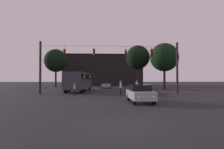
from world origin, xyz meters
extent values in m
plane|color=black|center=(0.00, 24.50, 0.00)|extent=(168.00, 168.00, 0.00)
cylinder|color=black|center=(-9.08, 16.55, 3.47)|extent=(0.28, 0.28, 6.94)
cylinder|color=black|center=(9.08, 16.55, 3.47)|extent=(0.28, 0.28, 6.94)
cylinder|color=black|center=(0.00, 16.55, 6.37)|extent=(18.17, 0.02, 0.02)
cylinder|color=black|center=(-5.96, 16.55, 6.14)|extent=(0.03, 0.03, 0.43)
cube|color=black|center=(-5.96, 16.55, 5.45)|extent=(0.26, 0.32, 0.95)
sphere|color=red|center=(-5.96, 16.37, 5.75)|extent=(0.20, 0.20, 0.20)
sphere|color=#5B3D0C|center=(-5.96, 16.37, 5.45)|extent=(0.20, 0.20, 0.20)
sphere|color=#0C4219|center=(-5.96, 16.37, 5.15)|extent=(0.20, 0.20, 0.20)
cylinder|color=black|center=(-2.09, 16.55, 6.17)|extent=(0.03, 0.03, 0.37)
cube|color=black|center=(-2.09, 16.55, 5.52)|extent=(0.26, 0.32, 0.95)
sphere|color=#510A0A|center=(-2.09, 16.37, 5.82)|extent=(0.20, 0.20, 0.20)
sphere|color=#5B3D0C|center=(-2.09, 16.37, 5.52)|extent=(0.20, 0.20, 0.20)
sphere|color=#1EE04C|center=(-2.09, 16.37, 5.22)|extent=(0.20, 0.20, 0.20)
cylinder|color=black|center=(2.12, 16.55, 6.13)|extent=(0.03, 0.03, 0.47)
cube|color=black|center=(2.12, 16.55, 5.42)|extent=(0.26, 0.32, 0.95)
sphere|color=red|center=(2.12, 16.37, 5.72)|extent=(0.20, 0.20, 0.20)
sphere|color=#5B3D0C|center=(2.12, 16.37, 5.42)|extent=(0.20, 0.20, 0.20)
sphere|color=#0C4219|center=(2.12, 16.37, 5.12)|extent=(0.20, 0.20, 0.20)
cylinder|color=black|center=(5.61, 16.55, 6.19)|extent=(0.03, 0.03, 0.34)
cube|color=black|center=(5.61, 16.55, 5.54)|extent=(0.26, 0.32, 0.95)
sphere|color=red|center=(5.61, 16.37, 5.84)|extent=(0.20, 0.20, 0.20)
sphere|color=#5B3D0C|center=(5.61, 16.37, 5.54)|extent=(0.20, 0.20, 0.20)
sphere|color=#0C4219|center=(5.61, 16.37, 5.24)|extent=(0.20, 0.20, 0.20)
cube|color=#2D2D33|center=(-4.71, 22.20, 1.75)|extent=(3.22, 11.14, 2.50)
cube|color=black|center=(-4.71, 22.20, 2.36)|extent=(3.21, 10.48, 0.70)
cylinder|color=black|center=(-5.56, 26.22, 0.50)|extent=(0.35, 1.02, 1.00)
cylinder|color=black|center=(-3.34, 26.08, 0.50)|extent=(0.35, 1.02, 1.00)
cylinder|color=black|center=(-5.96, 20.08, 0.50)|extent=(0.35, 1.02, 1.00)
cylinder|color=black|center=(-3.75, 19.93, 0.50)|extent=(0.35, 1.02, 1.00)
cylinder|color=black|center=(-6.09, 18.10, 0.50)|extent=(0.35, 1.02, 1.00)
cylinder|color=black|center=(-3.88, 17.95, 0.50)|extent=(0.35, 1.02, 1.00)
cube|color=beige|center=(-4.49, 25.49, 2.36)|extent=(2.61, 0.97, 0.56)
cube|color=beige|center=(-4.89, 19.45, 2.36)|extent=(2.61, 0.97, 0.56)
cube|color=#99999E|center=(2.35, 7.92, 0.66)|extent=(1.90, 4.34, 0.68)
cube|color=black|center=(2.35, 8.07, 1.26)|extent=(1.64, 2.36, 0.52)
cylinder|color=black|center=(3.17, 6.52, 0.32)|extent=(0.24, 0.65, 0.64)
cylinder|color=black|center=(1.59, 6.48, 0.32)|extent=(0.24, 0.65, 0.64)
cylinder|color=black|center=(3.11, 9.35, 0.32)|extent=(0.24, 0.65, 0.64)
cylinder|color=black|center=(1.53, 9.31, 0.32)|extent=(0.24, 0.65, 0.64)
sphere|color=white|center=(2.98, 5.83, 0.66)|extent=(0.18, 0.18, 0.18)
sphere|color=white|center=(1.82, 5.80, 0.66)|extent=(0.18, 0.18, 0.18)
cube|color=#99999E|center=(-0.29, 31.61, 0.66)|extent=(1.98, 4.37, 0.68)
cube|color=black|center=(-0.29, 31.46, 1.26)|extent=(1.68, 2.39, 0.52)
cylinder|color=black|center=(-1.02, 33.06, 0.32)|extent=(0.25, 0.65, 0.64)
cylinder|color=black|center=(0.56, 32.99, 0.32)|extent=(0.25, 0.65, 0.64)
cylinder|color=black|center=(-1.13, 30.22, 0.32)|extent=(0.25, 0.65, 0.64)
cylinder|color=black|center=(0.44, 30.16, 0.32)|extent=(0.25, 0.65, 0.64)
sphere|color=white|center=(-0.78, 33.73, 0.66)|extent=(0.18, 0.18, 0.18)
sphere|color=white|center=(0.37, 33.68, 0.66)|extent=(0.18, 0.18, 0.18)
cylinder|color=black|center=(3.77, 17.47, 0.44)|extent=(0.14, 0.14, 0.88)
cylinder|color=black|center=(3.78, 17.63, 0.44)|extent=(0.14, 0.14, 0.88)
cube|color=silver|center=(3.77, 17.55, 1.21)|extent=(0.26, 0.37, 0.66)
sphere|color=#8C6B51|center=(3.77, 17.55, 1.65)|extent=(0.24, 0.24, 0.24)
cylinder|color=black|center=(-4.27, 14.18, 0.38)|extent=(0.14, 0.14, 0.77)
cylinder|color=black|center=(-4.24, 14.02, 0.38)|extent=(0.14, 0.14, 0.77)
cube|color=#997F4C|center=(-4.25, 14.10, 1.05)|extent=(0.31, 0.40, 0.57)
sphere|color=#8C6B51|center=(-4.25, 14.10, 1.44)|extent=(0.21, 0.21, 0.21)
cylinder|color=black|center=(1.29, 15.04, 0.44)|extent=(0.14, 0.14, 0.89)
cylinder|color=black|center=(1.29, 14.88, 0.44)|extent=(0.14, 0.14, 0.89)
cube|color=silver|center=(1.29, 14.96, 1.22)|extent=(0.25, 0.36, 0.66)
sphere|color=#8C6B51|center=(1.29, 14.96, 1.67)|extent=(0.24, 0.24, 0.24)
cube|color=black|center=(-1.05, 49.92, 4.28)|extent=(22.78, 10.88, 8.56)
cube|color=black|center=(-1.05, 49.92, 8.81)|extent=(22.78, 10.88, 0.50)
cylinder|color=#2D2116|center=(-12.68, 38.86, 2.26)|extent=(0.45, 0.45, 4.51)
sphere|color=black|center=(-12.68, 38.86, 6.50)|extent=(5.68, 5.68, 5.68)
cylinder|color=#2D2116|center=(6.24, 30.18, 2.37)|extent=(0.51, 0.51, 4.74)
sphere|color=black|center=(6.24, 30.18, 6.45)|extent=(4.88, 4.88, 4.88)
cylinder|color=black|center=(10.43, 26.06, 2.08)|extent=(0.41, 0.41, 4.16)
sphere|color=black|center=(10.43, 26.06, 6.00)|extent=(5.26, 5.26, 5.26)
camera|label=1|loc=(-0.81, -8.40, 2.07)|focal=30.28mm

